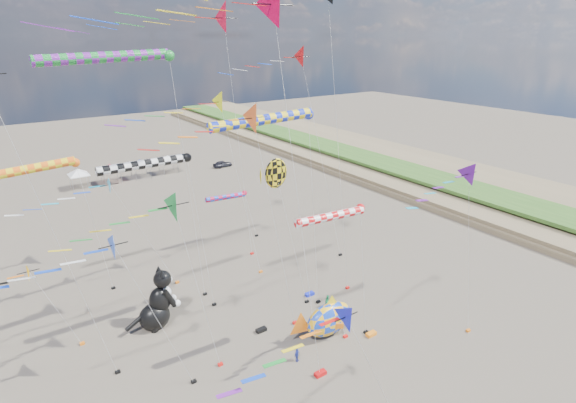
% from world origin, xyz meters
% --- Properties ---
extents(delta_kite_1, '(12.16, 2.19, 19.12)m').
position_xyz_m(delta_kite_1, '(-0.62, 19.44, 17.68)').
color(delta_kite_1, '#F6FD18').
rests_on(delta_kite_1, ground).
extents(delta_kite_2, '(12.79, 2.24, 22.83)m').
position_xyz_m(delta_kite_2, '(7.46, 17.58, 21.39)').
color(delta_kite_2, red).
rests_on(delta_kite_2, ground).
extents(delta_kite_3, '(9.62, 2.34, 14.45)m').
position_xyz_m(delta_kite_3, '(-9.45, 9.06, 13.02)').
color(delta_kite_3, '#138A32').
rests_on(delta_kite_3, ground).
extents(delta_kite_4, '(16.53, 3.26, 26.71)m').
position_xyz_m(delta_kite_4, '(1.15, 23.60, 24.85)').
color(delta_kite_4, red).
rests_on(delta_kite_4, ground).
extents(delta_kite_5, '(15.06, 2.81, 26.44)m').
position_xyz_m(delta_kite_5, '(-5.88, 3.94, 24.78)').
color(delta_kite_5, '#DB0339').
rests_on(delta_kite_5, ground).
extents(delta_kite_6, '(11.10, 2.41, 19.53)m').
position_xyz_m(delta_kite_6, '(-2.87, 10.11, 18.06)').
color(delta_kite_6, '#F65D1F').
rests_on(delta_kite_6, ground).
extents(delta_kite_7, '(10.56, 1.87, 13.06)m').
position_xyz_m(delta_kite_7, '(-13.13, 8.53, 11.74)').
color(delta_kite_7, blue).
rests_on(delta_kite_7, ground).
extents(delta_kite_8, '(10.90, 1.76, 10.47)m').
position_xyz_m(delta_kite_8, '(-3.99, -1.40, 9.18)').
color(delta_kite_8, '#161DD4').
rests_on(delta_kite_8, ground).
extents(delta_kite_9, '(8.40, 1.86, 15.40)m').
position_xyz_m(delta_kite_9, '(9.60, 0.85, 14.11)').
color(delta_kite_9, '#5A1288').
rests_on(delta_kite_9, ground).
extents(delta_kite_10, '(11.99, 1.75, 12.18)m').
position_xyz_m(delta_kite_10, '(-10.35, 22.40, 10.88)').
color(delta_kite_10, '#189DD3').
rests_on(delta_kite_10, ground).
extents(delta_kite_11, '(9.14, 1.67, 7.87)m').
position_xyz_m(delta_kite_11, '(-18.48, 17.64, 6.63)').
color(delta_kite_11, '#FFAD03').
rests_on(delta_kite_11, ground).
extents(windsock_0, '(11.26, 0.84, 22.41)m').
position_xyz_m(windsock_0, '(-8.92, 18.78, 21.91)').
color(windsock_0, '#18882E').
rests_on(windsock_0, ground).
extents(windsock_1, '(6.64, 0.61, 6.31)m').
position_xyz_m(windsock_1, '(4.31, 27.50, 5.94)').
color(windsock_1, red).
rests_on(windsock_1, ground).
extents(windsock_2, '(8.61, 0.73, 14.69)m').
position_xyz_m(windsock_2, '(-7.71, 16.66, 14.24)').
color(windsock_2, black).
rests_on(windsock_2, ground).
extents(windsock_3, '(7.39, 0.65, 11.93)m').
position_xyz_m(windsock_3, '(1.49, 5.64, 11.51)').
color(windsock_3, red).
rests_on(windsock_3, ground).
extents(windsock_4, '(10.14, 0.81, 18.09)m').
position_xyz_m(windsock_4, '(-0.27, 11.49, 17.61)').
color(windsock_4, '#1429C9').
rests_on(windsock_4, ground).
extents(windsock_5, '(8.95, 0.80, 13.52)m').
position_xyz_m(windsock_5, '(-14.76, 24.95, 13.06)').
color(windsock_5, orange).
rests_on(windsock_5, ground).
extents(angelfish_kite, '(3.74, 3.02, 13.78)m').
position_xyz_m(angelfish_kite, '(1.99, 14.12, 12.36)').
color(angelfish_kite, yellow).
rests_on(angelfish_kite, ground).
extents(cat_inflatable, '(4.03, 2.04, 5.41)m').
position_xyz_m(cat_inflatable, '(-8.40, 16.60, 2.70)').
color(cat_inflatable, black).
rests_on(cat_inflatable, ground).
extents(fish_inflatable, '(5.90, 2.70, 3.86)m').
position_xyz_m(fish_inflatable, '(2.64, 7.17, 1.63)').
color(fish_inflatable, blue).
rests_on(fish_inflatable, ground).
extents(person_adult, '(0.73, 0.72, 1.70)m').
position_xyz_m(person_adult, '(2.45, 7.80, 0.85)').
color(person_adult, gray).
rests_on(person_adult, ground).
extents(child_green, '(0.65, 0.53, 1.23)m').
position_xyz_m(child_green, '(5.30, 10.44, 0.61)').
color(child_green, '#19864B').
rests_on(child_green, ground).
extents(child_blue, '(0.73, 0.49, 1.14)m').
position_xyz_m(child_blue, '(-1.28, 6.15, 0.57)').
color(child_blue, '#2F40B1').
rests_on(child_blue, ground).
extents(kite_bag_0, '(0.90, 0.44, 0.30)m').
position_xyz_m(kite_bag_0, '(5.61, 5.14, 0.15)').
color(kite_bag_0, orange).
rests_on(kite_bag_0, ground).
extents(kite_bag_1, '(0.90, 0.44, 0.30)m').
position_xyz_m(kite_bag_1, '(-1.62, 10.84, 0.15)').
color(kite_bag_1, black).
rests_on(kite_bag_1, ground).
extents(kite_bag_2, '(0.90, 0.44, 0.30)m').
position_xyz_m(kite_bag_2, '(-0.77, 3.92, 0.15)').
color(kite_bag_2, red).
rests_on(kite_bag_2, ground).
extents(kite_bag_3, '(0.90, 0.44, 0.30)m').
position_xyz_m(kite_bag_3, '(5.13, 12.95, 0.15)').
color(kite_bag_3, '#1320C6').
rests_on(kite_bag_3, ground).
extents(tent_row, '(19.20, 4.20, 3.80)m').
position_xyz_m(tent_row, '(1.50, 60.00, 3.15)').
color(tent_row, white).
rests_on(tent_row, ground).
extents(parked_car, '(3.71, 1.67, 1.24)m').
position_xyz_m(parked_car, '(18.82, 58.00, 0.62)').
color(parked_car, '#26262D').
rests_on(parked_car, ground).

